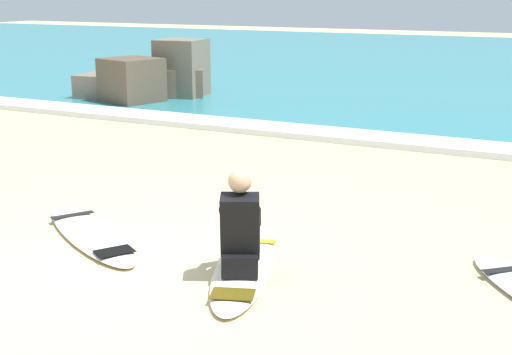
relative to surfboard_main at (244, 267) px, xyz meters
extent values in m
plane|color=#CCB584|center=(-0.98, -0.42, -0.04)|extent=(80.00, 80.00, 0.00)
cube|color=teal|center=(-0.98, 19.79, 0.01)|extent=(80.00, 28.00, 0.10)
cube|color=white|center=(-0.98, 6.09, 0.02)|extent=(80.00, 0.90, 0.11)
ellipsoid|color=#EFE5C6|center=(0.00, 0.00, 0.00)|extent=(1.23, 2.22, 0.07)
cube|color=gold|center=(-0.21, 0.58, 0.04)|extent=(0.48, 0.26, 0.01)
cube|color=#4C400C|center=(0.23, -0.65, 0.04)|extent=(0.42, 0.35, 0.01)
cube|color=black|center=(0.09, -0.26, 0.14)|extent=(0.40, 0.37, 0.20)
cylinder|color=black|center=(-0.08, -0.13, 0.29)|extent=(0.31, 0.43, 0.43)
cylinder|color=black|center=(-0.18, 0.04, 0.26)|extent=(0.22, 0.29, 0.42)
cube|color=black|center=(-0.22, 0.10, 0.07)|extent=(0.19, 0.24, 0.05)
cylinder|color=black|center=(0.10, -0.05, 0.29)|extent=(0.31, 0.43, 0.43)
cylinder|color=black|center=(0.02, 0.14, 0.26)|extent=(0.22, 0.29, 0.42)
cube|color=black|center=(0.00, 0.21, 0.07)|extent=(0.19, 0.24, 0.05)
cube|color=black|center=(0.07, -0.22, 0.49)|extent=(0.43, 0.41, 0.57)
sphere|color=tan|center=(0.06, -0.19, 0.88)|extent=(0.21, 0.21, 0.21)
cylinder|color=black|center=(-0.12, -0.15, 0.52)|extent=(0.25, 0.39, 0.31)
cylinder|color=black|center=(0.13, -0.02, 0.52)|extent=(0.25, 0.39, 0.31)
ellipsoid|color=#EFE5C6|center=(-1.87, 0.08, 0.00)|extent=(2.17, 1.62, 0.07)
cube|color=black|center=(-2.40, 0.41, 0.04)|extent=(0.34, 0.46, 0.01)
cube|color=black|center=(-1.27, -0.30, 0.04)|extent=(0.40, 0.44, 0.01)
cube|color=black|center=(2.19, 0.95, 0.04)|extent=(0.42, 0.39, 0.01)
cube|color=brown|center=(-6.53, 8.73, 0.34)|extent=(2.01, 2.04, 0.74)
cube|color=brown|center=(-6.72, 7.38, 0.49)|extent=(1.40, 1.38, 1.06)
cube|color=#756656|center=(-6.21, 8.63, 0.67)|extent=(1.13, 1.15, 1.41)
cube|color=#756656|center=(-7.84, 7.87, 0.28)|extent=(1.11, 1.62, 0.63)
camera|label=1|loc=(2.88, -5.44, 2.49)|focal=49.87mm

